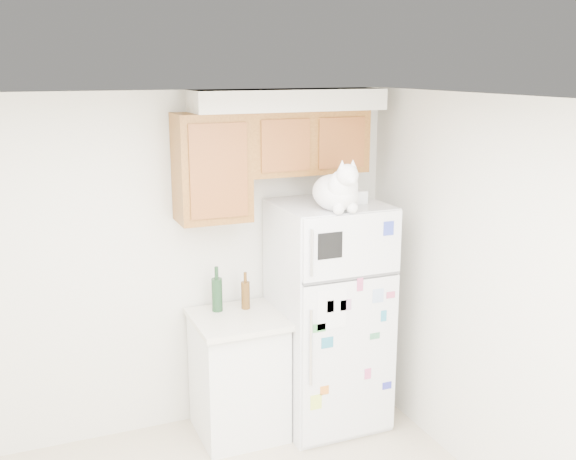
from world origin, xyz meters
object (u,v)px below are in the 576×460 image
cat (338,191)px  refrigerator (328,315)px  storage_box_back (342,195)px  storage_box_front (355,197)px  bottle_amber (245,290)px  bottle_green (217,289)px  base_counter (238,374)px

cat → refrigerator: bearing=76.5°
storage_box_back → storage_box_front: 0.11m
bottle_amber → storage_box_front: bearing=-17.3°
storage_box_back → bottle_green: size_ratio=0.54×
refrigerator → cat: 1.02m
storage_box_back → bottle_green: bearing=155.4°
refrigerator → bottle_green: refrigerator is taller
bottle_amber → base_counter: bearing=-131.3°
base_counter → bottle_green: bottle_green is taller
bottle_amber → cat: bearing=-39.0°
base_counter → refrigerator: bearing=-6.1°
bottle_amber → bottle_green: bearing=171.0°
refrigerator → base_counter: size_ratio=1.85×
refrigerator → storage_box_front: 0.91m
storage_box_front → storage_box_back: bearing=137.2°
refrigerator → storage_box_back: bearing=18.2°
cat → storage_box_front: 0.32m
storage_box_front → bottle_amber: 1.05m
base_counter → storage_box_back: 1.52m
cat → bottle_green: size_ratio=1.58×
storage_box_front → bottle_green: 1.20m
cat → bottle_amber: (-0.53, 0.43, -0.78)m
storage_box_front → bottle_amber: size_ratio=0.54×
base_counter → storage_box_front: storage_box_front is taller
refrigerator → base_counter: bearing=173.9°
base_counter → cat: size_ratio=1.74×
cat → storage_box_back: 0.33m
base_counter → storage_box_front: size_ratio=6.13×
storage_box_back → bottle_amber: 0.99m
storage_box_front → bottle_green: size_ratio=0.45×
cat → storage_box_back: size_ratio=2.93×
cat → bottle_green: cat is taller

